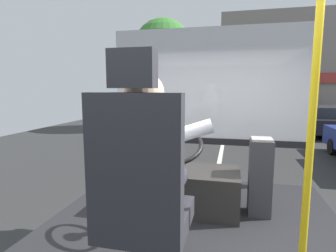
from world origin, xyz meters
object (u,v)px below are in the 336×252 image
parked_car_black (323,120)px  parked_car_charcoal (295,108)px  steering_console (183,187)px  parked_car_green (284,104)px  bus_driver (148,160)px  driver_seat (142,200)px  handrail_pole (313,110)px  fare_box (260,177)px

parked_car_black → parked_car_charcoal: size_ratio=0.91×
steering_console → parked_car_green: size_ratio=0.28×
bus_driver → steering_console: size_ratio=0.69×
bus_driver → driver_seat: bearing=-90.0°
driver_seat → handrail_pole: (0.90, 0.37, 0.47)m
driver_seat → handrail_pole: size_ratio=0.64×
parked_car_charcoal → driver_seat: bearing=-104.0°
bus_driver → parked_car_green: bearing=78.6°
driver_seat → parked_car_charcoal: driver_seat is taller
steering_console → parked_car_black: (4.28, 10.46, -0.41)m
driver_seat → steering_console: bearing=90.0°
driver_seat → parked_car_black: driver_seat is taller
driver_seat → parked_car_black: (4.28, 11.70, -0.79)m
parked_car_charcoal → fare_box: bearing=-102.6°
bus_driver → parked_car_charcoal: size_ratio=0.18×
parked_car_charcoal → parked_car_green: size_ratio=1.10×
steering_console → parked_car_charcoal: (4.23, 15.69, -0.27)m
steering_console → parked_car_green: steering_console is taller
handrail_pole → parked_car_charcoal: handrail_pole is taller
bus_driver → fare_box: bearing=58.0°
handrail_pole → parked_car_charcoal: 16.93m
parked_car_black → parked_car_charcoal: parked_car_charcoal is taller
driver_seat → parked_car_green: (4.48, 22.27, -0.74)m
steering_console → handrail_pole: handrail_pole is taller
bus_driver → handrail_pole: bearing=15.2°
handrail_pole → bus_driver: bearing=-164.8°
handrail_pole → driver_seat: bearing=-157.7°
fare_box → parked_car_charcoal: (3.50, 15.63, -0.42)m
bus_driver → parked_car_black: bearing=69.7°
bus_driver → fare_box: size_ratio=1.04×
bus_driver → parked_car_charcoal: 17.35m
driver_seat → steering_console: 1.30m
fare_box → steering_console: bearing=-175.6°
parked_car_green → bus_driver: bearing=-101.4°
fare_box → parked_car_green: bearing=79.9°
driver_seat → steering_console: (0.00, 1.24, -0.38)m
driver_seat → parked_car_black: 12.48m
steering_console → parked_car_charcoal: 16.25m
handrail_pole → fare_box: size_ratio=2.91×
fare_box → handrail_pole: bearing=-79.5°
fare_box → driver_seat: bearing=-119.4°
fare_box → parked_car_charcoal: size_ratio=0.17×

